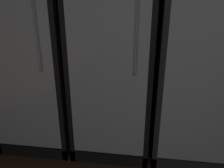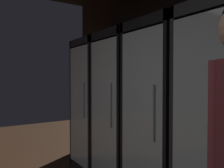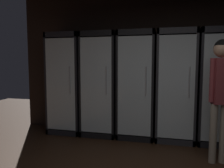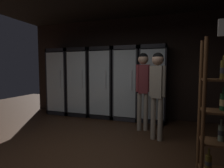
{
  "view_description": "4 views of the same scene",
  "coord_description": "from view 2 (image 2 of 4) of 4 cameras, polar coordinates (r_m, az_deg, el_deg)",
  "views": [
    {
      "loc": [
        -0.31,
        1.01,
        1.27
      ],
      "look_at": [
        -0.5,
        2.39,
        0.75
      ],
      "focal_mm": 33.27,
      "sensor_mm": 36.0,
      "label": 1
    },
    {
      "loc": [
        1.14,
        1.0,
        1.39
      ],
      "look_at": [
        -0.92,
        2.35,
        1.33
      ],
      "focal_mm": 36.96,
      "sensor_mm": 36.0,
      "label": 2
    },
    {
      "loc": [
        -0.02,
        -1.34,
        1.4
      ],
      "look_at": [
        -1.03,
        2.78,
        0.99
      ],
      "focal_mm": 35.34,
      "sensor_mm": 36.0,
      "label": 3
    },
    {
      "loc": [
        1.29,
        -2.01,
        1.36
      ],
      "look_at": [
        -0.29,
        2.77,
        0.95
      ],
      "focal_mm": 28.67,
      "sensor_mm": 36.0,
      "label": 4
    }
  ],
  "objects": [
    {
      "name": "cooler_far_left",
      "position": [
        3.56,
        -3.55,
        -5.31
      ],
      "size": [
        0.66,
        0.58,
        1.97
      ],
      "color": "black",
      "rests_on": "ground"
    },
    {
      "name": "cooler_left",
      "position": [
        2.98,
        3.05,
        -6.6
      ],
      "size": [
        0.66,
        0.58,
        1.97
      ],
      "color": "black",
      "rests_on": "ground"
    },
    {
      "name": "cooler_center",
      "position": [
        2.46,
        12.76,
        -8.68
      ],
      "size": [
        0.66,
        0.58,
        1.97
      ],
      "color": "black",
      "rests_on": "ground"
    }
  ]
}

